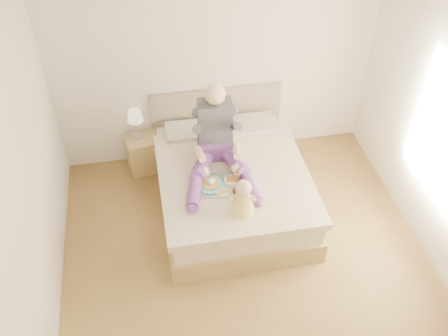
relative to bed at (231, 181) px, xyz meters
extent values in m
cube|color=brown|center=(0.00, -1.08, -0.32)|extent=(4.00, 4.20, 0.01)
cube|color=white|center=(0.00, -1.08, 2.38)|extent=(4.00, 4.20, 0.02)
cube|color=white|center=(0.00, 1.02, 1.03)|extent=(4.00, 0.02, 2.70)
cube|color=white|center=(-2.00, -1.08, 1.03)|extent=(0.02, 4.20, 2.70)
cube|color=white|center=(1.99, -0.88, 1.08)|extent=(0.02, 1.30, 1.60)
cube|color=#FFF8D1|center=(1.98, -0.88, 1.08)|extent=(0.01, 1.18, 1.48)
cube|color=olive|center=(0.00, -0.07, -0.18)|extent=(1.68, 2.13, 0.28)
cube|color=beige|center=(0.00, -0.07, 0.08)|extent=(1.60, 2.05, 0.24)
cube|color=beige|center=(0.00, -0.22, 0.25)|extent=(1.70, 1.80, 0.09)
cube|color=beige|center=(-0.38, 0.68, 0.27)|extent=(0.62, 0.40, 0.14)
cube|color=beige|center=(0.38, 0.68, 0.27)|extent=(0.62, 0.40, 0.14)
cube|color=#84715B|center=(0.00, 1.01, 0.18)|extent=(1.70, 0.08, 1.00)
cube|color=olive|center=(-1.00, 0.79, -0.07)|extent=(0.47, 0.43, 0.50)
cylinder|color=#B1B2B8|center=(-1.04, 0.83, 0.20)|extent=(0.11, 0.11, 0.04)
cylinder|color=#B1B2B8|center=(-1.04, 0.83, 0.33)|extent=(0.02, 0.02, 0.23)
cone|color=#FEEAC7|center=(-1.04, 0.83, 0.52)|extent=(0.20, 0.20, 0.14)
cube|color=#63317C|center=(-0.14, 0.21, 0.39)|extent=(0.43, 0.35, 0.19)
cube|color=#36373E|center=(-0.14, 0.27, 0.72)|extent=(0.40, 0.26, 0.52)
sphere|color=beige|center=(-0.14, 0.24, 1.11)|extent=(0.24, 0.24, 0.24)
cylinder|color=#63317C|center=(-0.33, -0.04, 0.38)|extent=(0.37, 0.57, 0.24)
cylinder|color=#63317C|center=(-0.49, -0.44, 0.36)|extent=(0.25, 0.51, 0.13)
sphere|color=#63317C|center=(-0.54, -0.67, 0.35)|extent=(0.12, 0.12, 0.12)
cylinder|color=#36373E|center=(-0.36, 0.13, 0.75)|extent=(0.15, 0.33, 0.26)
cylinder|color=beige|center=(-0.36, -0.07, 0.55)|extent=(0.09, 0.34, 0.18)
sphere|color=beige|center=(-0.34, -0.23, 0.44)|extent=(0.09, 0.09, 0.09)
cylinder|color=#63317C|center=(0.01, -0.06, 0.38)|extent=(0.31, 0.58, 0.24)
cylinder|color=#63317C|center=(0.12, -0.48, 0.36)|extent=(0.19, 0.51, 0.13)
sphere|color=#63317C|center=(0.14, -0.72, 0.35)|extent=(0.12, 0.12, 0.12)
cylinder|color=#36373E|center=(0.07, 0.11, 0.75)|extent=(0.11, 0.32, 0.26)
cylinder|color=beige|center=(0.04, -0.10, 0.55)|extent=(0.13, 0.34, 0.18)
sphere|color=beige|center=(0.00, -0.26, 0.44)|extent=(0.09, 0.09, 0.09)
cube|color=#B1B2B8|center=(-0.19, -0.36, 0.30)|extent=(0.53, 0.44, 0.01)
cylinder|color=#40B9AF|center=(-0.29, -0.33, 0.31)|extent=(0.28, 0.28, 0.02)
cylinder|color=#CA8443|center=(-0.29, -0.33, 0.33)|extent=(0.19, 0.19, 0.02)
cylinder|color=white|center=(-0.33, -0.20, 0.35)|extent=(0.08, 0.08, 0.10)
torus|color=white|center=(-0.28, -0.20, 0.36)|extent=(0.02, 0.07, 0.07)
cylinder|color=olive|center=(-0.33, -0.20, 0.40)|extent=(0.08, 0.08, 0.01)
cylinder|color=white|center=(-0.06, -0.30, 0.31)|extent=(0.16, 0.16, 0.01)
cube|color=#CA8443|center=(-0.06, -0.30, 0.33)|extent=(0.10, 0.09, 0.02)
cylinder|color=white|center=(-0.19, -0.47, 0.31)|extent=(0.16, 0.16, 0.01)
ellipsoid|color=red|center=(-0.17, -0.48, 0.33)|extent=(0.04, 0.03, 0.01)
cylinder|color=white|center=(0.01, -0.32, 0.37)|extent=(0.07, 0.07, 0.13)
cylinder|color=#C1811F|center=(0.01, -0.32, 0.37)|extent=(0.07, 0.07, 0.12)
cylinder|color=white|center=(-0.05, -0.49, 0.33)|extent=(0.07, 0.07, 0.04)
cylinder|color=#431309|center=(-0.05, -0.49, 0.33)|extent=(0.06, 0.06, 0.03)
cone|color=#F5D84D|center=(-0.02, -0.77, 0.43)|extent=(0.26, 0.26, 0.28)
sphere|color=beige|center=(-0.02, -0.77, 0.63)|extent=(0.17, 0.17, 0.17)
cylinder|color=beige|center=(-0.04, -0.63, 0.34)|extent=(0.13, 0.20, 0.07)
sphere|color=beige|center=(-0.02, -0.54, 0.34)|extent=(0.06, 0.06, 0.06)
cylinder|color=beige|center=(-0.12, -0.73, 0.48)|extent=(0.11, 0.15, 0.12)
cylinder|color=beige|center=(0.05, -0.65, 0.34)|extent=(0.08, 0.20, 0.07)
sphere|color=beige|center=(0.08, -0.56, 0.34)|extent=(0.06, 0.06, 0.06)
cylinder|color=beige|center=(0.08, -0.78, 0.48)|extent=(0.05, 0.14, 0.12)
camera|label=1|loc=(-0.87, -4.26, 4.15)|focal=40.00mm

